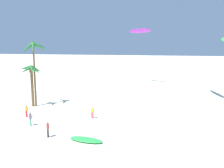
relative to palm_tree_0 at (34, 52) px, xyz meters
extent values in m
cylinder|color=brown|center=(-0.08, -0.05, -3.52)|extent=(0.28, 0.28, 9.50)
cone|color=#23662D|center=(0.96, 0.02, 0.67)|extent=(2.38, 0.71, 1.61)
cone|color=#23662D|center=(0.46, 0.93, 0.83)|extent=(1.66, 2.38, 1.33)
cone|color=#23662D|center=(-0.89, 0.77, 0.97)|extent=(2.11, 2.12, 1.07)
cone|color=#23662D|center=(-0.74, -0.72, 0.51)|extent=(1.95, 1.98, 1.88)
cone|color=#23662D|center=(0.30, -0.95, 0.56)|extent=(1.41, 2.31, 1.80)
cylinder|color=brown|center=(-0.40, -0.41, -5.26)|extent=(0.41, 0.41, 6.01)
cone|color=#23662D|center=(0.38, -0.50, -2.74)|extent=(1.91, 0.77, 1.46)
cone|color=#23662D|center=(0.09, 0.24, -2.68)|extent=(1.59, 1.84, 1.36)
cone|color=#23662D|center=(-0.86, 0.13, -2.83)|extent=(1.58, 1.72, 1.59)
cone|color=#23662D|center=(-1.29, -0.55, -2.42)|extent=(1.98, 0.84, 0.89)
cone|color=#23662D|center=(-0.91, -1.07, -2.64)|extent=(1.62, 1.85, 1.28)
cone|color=#23662D|center=(0.07, -1.13, -2.60)|extent=(1.51, 1.91, 1.21)
cylinder|color=#4C4C51|center=(20.72, 3.26, 2.18)|extent=(2.15, 3.05, 20.89)
ellipsoid|color=purple|center=(14.49, 22.17, 3.48)|extent=(5.44, 3.40, 1.45)
ellipsoid|color=blue|center=(14.49, 22.17, 3.52)|extent=(5.14, 2.54, 0.78)
cylinder|color=#4C4C51|center=(15.87, 20.17, -2.44)|extent=(2.78, 4.02, 11.66)
ellipsoid|color=green|center=(10.99, -12.83, -8.10)|extent=(3.79, 2.06, 0.34)
ellipsoid|color=blue|center=(10.99, -12.83, -8.08)|extent=(1.82, 1.43, 0.20)
cylinder|color=black|center=(6.76, -12.25, -7.82)|extent=(0.14, 0.14, 0.89)
cylinder|color=black|center=(6.78, -12.41, -7.82)|extent=(0.14, 0.14, 0.89)
cube|color=red|center=(6.77, -12.33, -7.09)|extent=(0.23, 0.32, 0.56)
cylinder|color=#9E7051|center=(6.75, -12.12, -7.13)|extent=(0.09, 0.09, 0.56)
cylinder|color=#9E7051|center=(6.80, -12.54, -7.13)|extent=(0.09, 0.09, 0.56)
sphere|color=#9E7051|center=(6.77, -12.33, -6.67)|extent=(0.21, 0.21, 0.21)
cylinder|color=#338E56|center=(3.24, -8.98, -7.86)|extent=(0.14, 0.14, 0.81)
cylinder|color=#338E56|center=(3.35, -9.10, -7.86)|extent=(0.14, 0.14, 0.81)
cube|color=#2D4CA5|center=(3.29, -9.04, -7.15)|extent=(0.35, 0.36, 0.60)
cylinder|color=#9E7051|center=(3.15, -8.88, -7.19)|extent=(0.09, 0.09, 0.56)
cylinder|color=#9E7051|center=(3.43, -9.20, -7.19)|extent=(0.09, 0.09, 0.56)
sphere|color=#9E7051|center=(3.29, -9.04, -6.72)|extent=(0.21, 0.21, 0.21)
cylinder|color=red|center=(9.82, -5.13, -7.85)|extent=(0.14, 0.14, 0.84)
cylinder|color=red|center=(9.99, -5.11, -7.85)|extent=(0.14, 0.14, 0.84)
cube|color=yellow|center=(9.90, -5.12, -7.16)|extent=(0.32, 0.24, 0.55)
cylinder|color=beige|center=(9.70, -5.15, -7.20)|extent=(0.09, 0.09, 0.56)
cylinder|color=beige|center=(10.11, -5.10, -7.20)|extent=(0.09, 0.09, 0.56)
sphere|color=beige|center=(9.90, -5.12, -6.75)|extent=(0.21, 0.21, 0.21)
cylinder|color=red|center=(1.34, -5.98, -7.82)|extent=(0.14, 0.14, 0.90)
cylinder|color=red|center=(1.18, -5.95, -7.82)|extent=(0.14, 0.14, 0.90)
cube|color=orange|center=(1.26, -5.96, -7.10)|extent=(0.33, 0.26, 0.54)
cylinder|color=tan|center=(1.47, -6.01, -7.14)|extent=(0.09, 0.09, 0.56)
cylinder|color=tan|center=(1.06, -5.92, -7.14)|extent=(0.09, 0.09, 0.56)
sphere|color=tan|center=(1.26, -5.96, -6.69)|extent=(0.21, 0.21, 0.21)
camera|label=1|loc=(17.47, -37.84, 2.08)|focal=43.10mm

